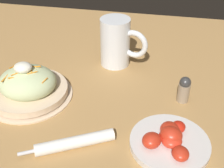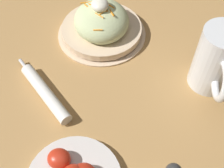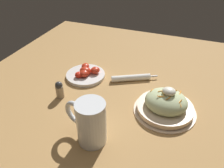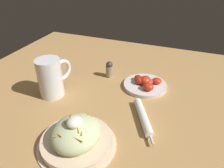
% 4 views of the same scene
% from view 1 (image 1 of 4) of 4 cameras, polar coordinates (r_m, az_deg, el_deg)
% --- Properties ---
extents(ground_plane, '(1.43, 1.43, 0.00)m').
position_cam_1_polar(ground_plane, '(0.76, -5.86, -5.35)').
color(ground_plane, '#B2844C').
extents(salad_plate, '(0.24, 0.24, 0.11)m').
position_cam_1_polar(salad_plate, '(0.82, -16.34, -0.42)').
color(salad_plate, beige).
rests_on(salad_plate, ground_plane).
extents(beer_mug, '(0.16, 0.10, 0.16)m').
position_cam_1_polar(beer_mug, '(0.92, 0.85, 7.92)').
color(beer_mug, white).
rests_on(beer_mug, ground_plane).
extents(napkin_roll, '(0.20, 0.12, 0.03)m').
position_cam_1_polar(napkin_roll, '(0.66, -7.51, -11.47)').
color(napkin_roll, white).
rests_on(napkin_roll, ground_plane).
extents(tomato_plate, '(0.18, 0.18, 0.05)m').
position_cam_1_polar(tomato_plate, '(0.67, 11.36, -11.02)').
color(tomato_plate, silver).
rests_on(tomato_plate, ground_plane).
extents(salt_shaker, '(0.03, 0.03, 0.08)m').
position_cam_1_polar(salt_shaker, '(0.79, 14.18, -1.01)').
color(salt_shaker, gray).
rests_on(salt_shaker, ground_plane).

